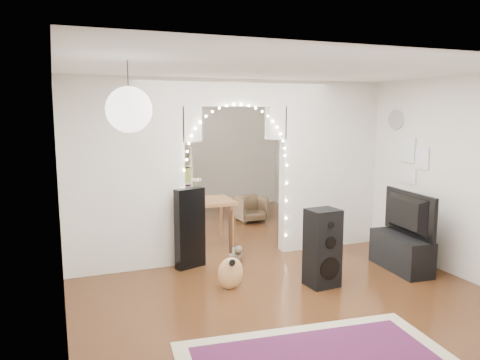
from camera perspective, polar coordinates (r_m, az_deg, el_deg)
name	(u,v)px	position (r m, az deg, el deg)	size (l,w,h in m)	color
floor	(235,256)	(7.37, -0.63, -9.25)	(7.50, 7.50, 0.00)	black
ceiling	(235,79)	(7.03, -0.67, 12.21)	(5.00, 7.50, 0.02)	white
wall_back	(175,150)	(10.64, -7.92, 3.59)	(5.00, 0.02, 2.70)	silver
wall_front	(408,227)	(3.87, 19.79, -5.38)	(5.00, 0.02, 2.70)	silver
wall_left	(58,179)	(6.61, -21.33, 0.13)	(0.02, 7.50, 2.70)	silver
wall_right	(371,163)	(8.30, 15.70, 1.99)	(0.02, 7.50, 2.70)	silver
divider_wall	(235,165)	(7.06, -0.65, 1.83)	(5.00, 0.20, 2.70)	silver
fairy_lights	(238,158)	(6.93, -0.27, 2.74)	(1.64, 0.04, 1.60)	#FFEABF
window	(58,155)	(8.38, -21.29, 2.82)	(0.04, 1.20, 1.40)	white
wall_clock	(396,120)	(7.77, 18.50, 6.99)	(0.31, 0.31, 0.03)	white
picture_frames	(412,160)	(7.50, 20.24, 2.27)	(0.02, 0.50, 0.70)	white
paper_lantern	(129,110)	(4.19, -13.39, 8.35)	(0.40, 0.40, 0.40)	white
ceiling_fan	(196,102)	(8.91, -5.34, 9.46)	(1.10, 1.10, 0.30)	gold
guitar_case	(190,228)	(6.74, -6.13, -5.87)	(0.44, 0.15, 1.15)	black
acoustic_guitar	(230,260)	(5.96, -1.17, -9.76)	(0.37, 0.21, 0.87)	tan
tabby_cat	(236,254)	(7.06, -0.48, -8.99)	(0.22, 0.46, 0.30)	brown
floor_speaker	(322,248)	(6.13, 10.02, -8.16)	(0.41, 0.37, 1.00)	black
media_console	(401,252)	(7.08, 19.03, -8.34)	(0.40, 1.00, 0.50)	black
tv	(403,214)	(6.94, 19.25, -3.92)	(1.07, 0.14, 0.62)	black
bookcase	(156,184)	(9.67, -10.21, -0.51)	(1.47, 0.37, 1.51)	tan
dining_table	(197,205)	(7.85, -5.28, -3.02)	(1.24, 0.86, 0.76)	brown
flower_vase	(197,195)	(7.82, -5.30, -1.81)	(0.18, 0.18, 0.19)	silver
dining_chair_left	(180,210)	(9.65, -7.31, -3.66)	(0.48, 0.49, 0.45)	#4E3B27
dining_chair_right	(250,209)	(9.55, 1.28, -3.50)	(0.56, 0.57, 0.52)	#4E3B27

